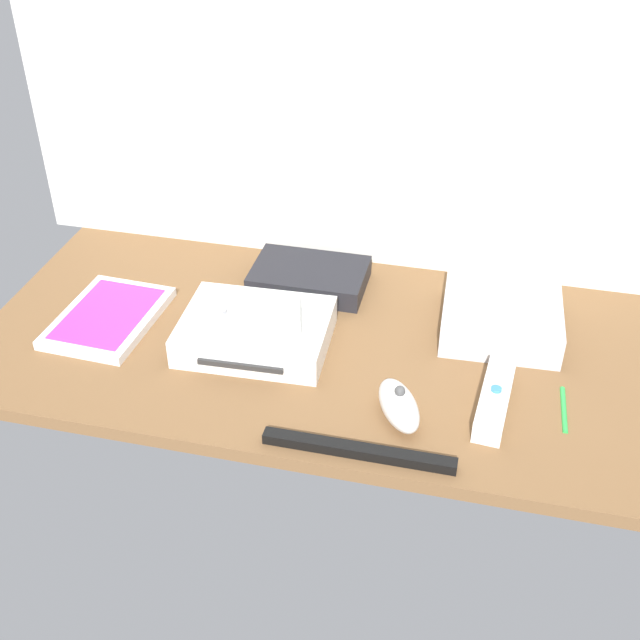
# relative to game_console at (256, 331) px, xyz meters

# --- Properties ---
(ground_plane) EXTENTS (1.00, 0.48, 0.02)m
(ground_plane) POSITION_rel_game_console_xyz_m (0.09, 0.02, -0.03)
(ground_plane) COLOR brown
(ground_plane) RESTS_ON ground
(back_wall) EXTENTS (1.10, 0.01, 0.64)m
(back_wall) POSITION_rel_game_console_xyz_m (0.09, 0.27, 0.30)
(back_wall) COLOR silver
(back_wall) RESTS_ON ground
(game_console) EXTENTS (0.22, 0.17, 0.04)m
(game_console) POSITION_rel_game_console_xyz_m (0.00, 0.00, 0.00)
(game_console) COLOR white
(game_console) RESTS_ON ground_plane
(mini_computer) EXTENTS (0.18, 0.18, 0.05)m
(mini_computer) POSITION_rel_game_console_xyz_m (0.34, 0.12, 0.00)
(mini_computer) COLOR silver
(mini_computer) RESTS_ON ground_plane
(game_case) EXTENTS (0.15, 0.20, 0.02)m
(game_case) POSITION_rel_game_console_xyz_m (-0.23, 0.00, -0.01)
(game_case) COLOR white
(game_case) RESTS_ON ground_plane
(network_router) EXTENTS (0.18, 0.12, 0.03)m
(network_router) POSITION_rel_game_console_xyz_m (0.04, 0.17, -0.00)
(network_router) COLOR black
(network_router) RESTS_ON ground_plane
(remote_wand) EXTENTS (0.05, 0.15, 0.03)m
(remote_wand) POSITION_rel_game_console_xyz_m (0.34, -0.06, -0.01)
(remote_wand) COLOR white
(remote_wand) RESTS_ON ground_plane
(remote_nunchuk) EXTENTS (0.09, 0.11, 0.05)m
(remote_nunchuk) POSITION_rel_game_console_xyz_m (0.23, -0.11, -0.00)
(remote_nunchuk) COLOR white
(remote_nunchuk) RESTS_ON ground_plane
(remote_classic_pad) EXTENTS (0.16, 0.12, 0.02)m
(remote_classic_pad) POSITION_rel_game_console_xyz_m (-0.01, -0.01, 0.03)
(remote_classic_pad) COLOR white
(remote_classic_pad) RESTS_ON game_console
(sensor_bar) EXTENTS (0.24, 0.02, 0.01)m
(sensor_bar) POSITION_rel_game_console_xyz_m (0.19, -0.19, -0.01)
(sensor_bar) COLOR black
(sensor_bar) RESTS_ON ground_plane
(stylus_pen) EXTENTS (0.01, 0.09, 0.01)m
(stylus_pen) POSITION_rel_game_console_xyz_m (0.43, -0.05, -0.02)
(stylus_pen) COLOR green
(stylus_pen) RESTS_ON ground_plane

